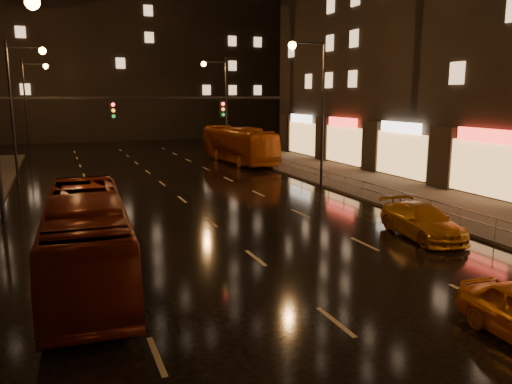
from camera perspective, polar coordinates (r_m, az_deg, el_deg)
ground at (r=28.75m, az=-7.50°, el=-1.61°), size 140.00×140.00×0.00m
sidewalk_right at (r=30.78m, az=20.23°, el=-1.22°), size 7.00×70.00×0.15m
building_distant at (r=80.82m, az=-14.76°, el=19.01°), size 44.00×16.00×36.00m
traffic_signal at (r=27.31m, az=-18.16°, el=7.33°), size 15.31×0.32×6.20m
railing_right at (r=30.93m, az=12.06°, el=0.83°), size 0.05×56.00×1.00m
bus_red at (r=17.81m, az=-18.77°, el=-4.99°), size 3.05×10.87×3.00m
bus_curb at (r=46.97m, az=-2.03°, el=5.41°), size 3.56×12.10×3.33m
taxi_far at (r=23.42m, az=18.46°, el=-3.18°), size 2.62×5.16×1.43m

